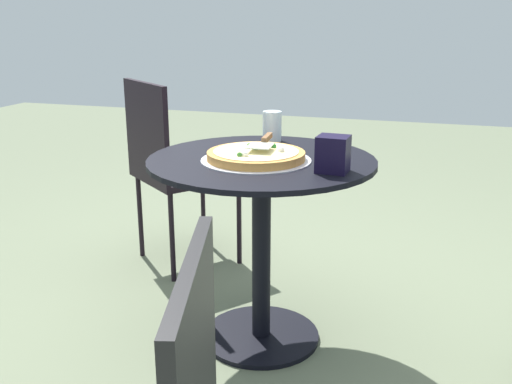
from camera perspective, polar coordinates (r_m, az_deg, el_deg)
ground_plane at (r=2.31m, az=0.50°, el=-14.03°), size 10.00×10.00×0.00m
patio_table at (r=2.09m, az=0.53°, el=-2.06°), size 0.80×0.80×0.71m
pizza_on_tray at (r=2.00m, az=0.00°, el=3.56°), size 0.38×0.38×0.05m
pizza_server at (r=2.04m, az=0.73°, el=4.98°), size 0.09×0.21×0.02m
drinking_cup at (r=2.31m, az=1.59°, el=6.46°), size 0.08×0.08×0.12m
napkin_dispenser at (r=1.86m, az=7.54°, el=3.70°), size 0.10×0.09×0.12m
patio_chair_far at (r=2.79m, az=-8.29°, el=2.98°), size 0.59×0.59×0.90m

